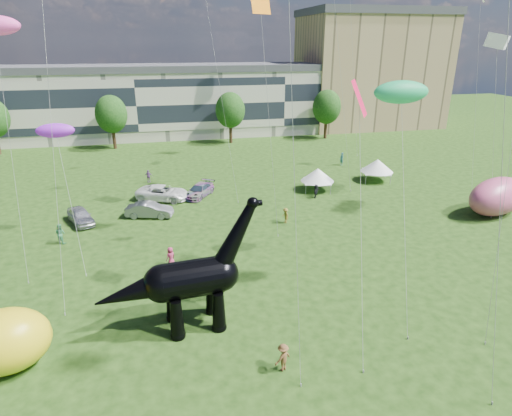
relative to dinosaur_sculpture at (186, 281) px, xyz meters
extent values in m
plane|color=#16330C|center=(3.43, -1.12, -3.26)|extent=(220.00, 220.00, 0.00)
cube|color=beige|center=(-4.57, 60.88, 2.74)|extent=(78.00, 11.00, 12.00)
cube|color=tan|center=(43.43, 63.88, 7.74)|extent=(28.00, 18.00, 22.00)
cylinder|color=#382314|center=(-8.57, 51.88, -1.66)|extent=(0.56, 0.56, 3.20)
ellipsoid|color=#14380F|center=(-8.57, 51.88, 3.06)|extent=(5.20, 5.20, 6.24)
cylinder|color=#382314|center=(11.43, 51.88, -1.66)|extent=(0.56, 0.56, 3.20)
ellipsoid|color=#14380F|center=(11.43, 51.88, 3.06)|extent=(5.20, 5.20, 6.24)
cylinder|color=#382314|center=(29.43, 51.88, -1.66)|extent=(0.56, 0.56, 3.20)
ellipsoid|color=#14380F|center=(29.43, 51.88, 3.06)|extent=(5.20, 5.20, 6.24)
cone|color=black|center=(-0.75, -1.04, -1.95)|extent=(0.99, 0.99, 2.62)
sphere|color=black|center=(-0.75, -1.04, -3.10)|extent=(0.96, 0.96, 0.96)
cone|color=black|center=(-0.93, 0.87, -1.95)|extent=(0.99, 0.99, 2.62)
sphere|color=black|center=(-0.93, 0.87, -3.10)|extent=(0.96, 0.96, 0.96)
cone|color=black|center=(1.86, -0.78, -1.95)|extent=(0.99, 0.99, 2.62)
sphere|color=black|center=(1.86, -0.78, -3.10)|extent=(0.96, 0.96, 0.96)
cone|color=black|center=(1.67, 1.13, -1.95)|extent=(0.99, 0.99, 2.62)
sphere|color=black|center=(1.67, 1.13, -3.10)|extent=(0.96, 0.96, 0.96)
cylinder|color=black|center=(0.38, 0.04, 0.15)|extent=(3.88, 2.70, 2.36)
sphere|color=black|center=(-1.45, -0.14, 0.15)|extent=(2.36, 2.36, 2.36)
sphere|color=black|center=(2.20, 0.22, 0.15)|extent=(2.27, 2.27, 2.27)
cone|color=black|center=(3.26, 0.32, 2.68)|extent=(3.40, 1.62, 4.62)
sphere|color=black|center=(4.32, 0.42, 4.68)|extent=(0.73, 0.73, 0.73)
cylinder|color=black|center=(4.58, 0.45, 4.64)|extent=(0.65, 0.44, 0.38)
cone|color=black|center=(-3.24, -0.32, -0.14)|extent=(4.78, 2.28, 2.56)
imported|color=silver|center=(-9.30, 19.09, -2.48)|extent=(3.54, 4.93, 1.56)
imported|color=slate|center=(-2.58, 19.27, -2.47)|extent=(5.06, 2.81, 1.58)
imported|color=white|center=(-1.10, 24.28, -2.42)|extent=(6.63, 4.84, 1.67)
imported|color=#595960|center=(3.10, 24.53, -2.53)|extent=(4.45, 5.30, 1.45)
cube|color=white|center=(17.38, 23.55, -2.10)|extent=(3.87, 3.87, 0.13)
cone|color=white|center=(17.38, 23.55, -1.25)|extent=(4.90, 4.90, 1.58)
cylinder|color=#999999|center=(15.57, 22.50, -2.68)|extent=(0.06, 0.06, 1.16)
cylinder|color=#999999|center=(18.43, 21.74, -2.68)|extent=(0.06, 0.06, 1.16)
cylinder|color=#999999|center=(16.33, 25.35, -2.68)|extent=(0.06, 0.06, 1.16)
cylinder|color=#999999|center=(19.18, 24.59, -2.68)|extent=(0.06, 0.06, 1.16)
cube|color=white|center=(26.27, 25.52, -2.05)|extent=(4.14, 4.14, 0.13)
cone|color=white|center=(26.27, 25.52, -1.18)|extent=(5.24, 5.24, 1.64)
cylinder|color=#999999|center=(24.34, 24.54, -2.66)|extent=(0.07, 0.07, 1.20)
cylinder|color=#999999|center=(27.26, 23.59, -2.66)|extent=(0.07, 0.07, 1.20)
cylinder|color=#999999|center=(25.29, 27.45, -2.66)|extent=(0.07, 0.07, 1.20)
cylinder|color=#999999|center=(28.21, 26.50, -2.66)|extent=(0.07, 0.07, 1.20)
ellipsoid|color=#CA4E79|center=(33.04, 12.14, -1.27)|extent=(8.80, 6.31, 3.97)
ellipsoid|color=yellow|center=(-9.99, -1.69, -1.45)|extent=(5.31, 4.45, 3.63)
imported|color=teal|center=(24.91, 33.61, -2.32)|extent=(0.62, 0.79, 1.89)
imported|color=#AB2A55|center=(-0.81, 8.24, -2.44)|extent=(0.96, 0.90, 1.65)
imported|color=black|center=(16.32, 21.04, -2.45)|extent=(1.27, 1.50, 1.62)
imported|color=#6C3981|center=(-2.77, 31.33, -2.43)|extent=(1.03, 0.55, 1.66)
imported|color=olive|center=(10.75, 14.70, -2.46)|extent=(0.81, 1.13, 1.59)
imported|color=brown|center=(4.79, -5.16, -2.42)|extent=(1.25, 1.06, 1.68)
imported|color=#378B56|center=(-10.35, 14.69, -2.32)|extent=(1.16, 1.11, 1.88)
plane|color=red|center=(11.32, 1.60, 10.58)|extent=(2.06, 2.49, 2.13)
cube|color=silver|center=(32.05, 15.27, 13.86)|extent=(4.30, 4.36, 1.62)
ellipsoid|color=purple|center=(-9.25, 14.45, 6.99)|extent=(3.33, 2.53, 1.18)
ellipsoid|color=#179A54|center=(15.18, 3.35, 10.66)|extent=(3.88, 4.13, 1.53)
camera|label=1|loc=(-0.80, -23.31, 13.85)|focal=30.00mm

